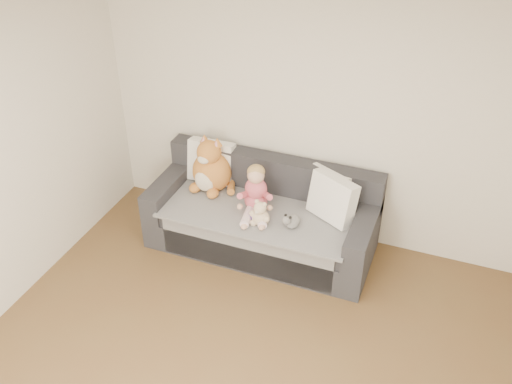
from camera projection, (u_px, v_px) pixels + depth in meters
room_shell at (243, 253)px, 3.68m from camera, size 5.00×5.00×5.00m
sofa at (263, 219)px, 5.64m from camera, size 2.20×0.94×0.85m
cushion_left at (211, 161)px, 5.83m from camera, size 0.48×0.22×0.45m
cushion_right_back at (330, 188)px, 5.47m from camera, size 0.45×0.35×0.39m
cushion_right_front at (332, 198)px, 5.28m from camera, size 0.51×0.40×0.44m
toddler at (256, 193)px, 5.38m from camera, size 0.34×0.49×0.48m
plush_cat at (211, 169)px, 5.68m from camera, size 0.48×0.41×0.61m
teddy_bear at (260, 215)px, 5.24m from camera, size 0.21×0.16×0.27m
plush_cow at (291, 221)px, 5.23m from camera, size 0.14×0.20×0.17m
sippy_cup at (252, 216)px, 5.31m from camera, size 0.10×0.08×0.11m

